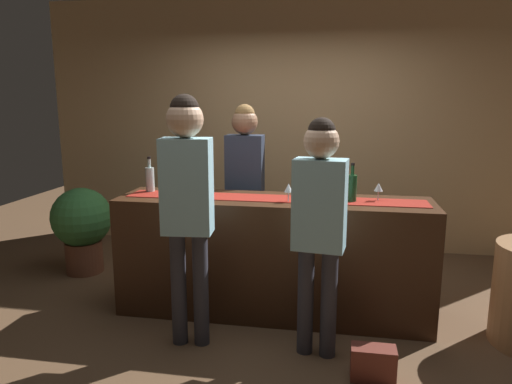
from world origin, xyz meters
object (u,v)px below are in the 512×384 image
object	(u,v)px
wine_glass_mid_counter	(378,188)
bartender	(245,175)
wine_bottle_amber	(206,180)
customer_browsing	(187,193)
wine_glass_near_customer	(288,189)
customer_sipping	(319,214)
handbag	(373,363)
wine_bottle_clear	(150,179)
wine_bottle_green	(352,187)
potted_plant_tall	(82,224)

from	to	relation	value
wine_glass_mid_counter	bartender	xyz separation A→B (m)	(-1.16, 0.52, -0.02)
wine_bottle_amber	customer_browsing	world-z (taller)	customer_browsing
wine_glass_near_customer	customer_sipping	world-z (taller)	customer_sipping
wine_glass_mid_counter	customer_sipping	xyz separation A→B (m)	(-0.43, -0.66, -0.07)
handbag	wine_glass_near_customer	bearing A→B (deg)	129.96
wine_bottle_amber	wine_glass_mid_counter	size ratio (longest dim) A/B	2.10
wine_glass_near_customer	wine_bottle_clear	bearing A→B (deg)	170.87
wine_glass_near_customer	handbag	xyz separation A→B (m)	(0.63, -0.75, -0.96)
wine_bottle_clear	wine_glass_near_customer	bearing A→B (deg)	-9.13
wine_bottle_amber	handbag	world-z (taller)	wine_bottle_amber
wine_bottle_clear	bartender	xyz separation A→B (m)	(0.73, 0.49, -0.03)
wine_glass_near_customer	customer_browsing	bearing A→B (deg)	-141.65
customer_browsing	handbag	xyz separation A→B (m)	(1.27, -0.24, -1.00)
bartender	customer_sipping	distance (m)	1.39
bartender	customer_sipping	bearing A→B (deg)	122.09
wine_bottle_clear	bartender	distance (m)	0.88
wine_bottle_green	wine_glass_mid_counter	size ratio (longest dim) A/B	2.10
wine_glass_mid_counter	handbag	world-z (taller)	wine_glass_mid_counter
bartender	customer_browsing	distance (m)	1.20
wine_bottle_clear	wine_bottle_green	bearing A→B (deg)	-3.49
customer_sipping	handbag	bearing A→B (deg)	-26.75
wine_glass_near_customer	wine_glass_mid_counter	world-z (taller)	same
wine_bottle_green	wine_bottle_clear	bearing A→B (deg)	176.51
wine_glass_near_customer	potted_plant_tall	size ratio (longest dim) A/B	0.16
potted_plant_tall	wine_bottle_green	bearing A→B (deg)	-12.60
wine_glass_near_customer	potted_plant_tall	xyz separation A→B (m)	(-2.16, 0.68, -0.57)
wine_glass_mid_counter	bartender	size ratio (longest dim) A/B	0.08
wine_bottle_green	potted_plant_tall	distance (m)	2.77
customer_sipping	customer_browsing	size ratio (longest dim) A/B	0.92
customer_sipping	bartender	bearing A→B (deg)	129.41
wine_bottle_amber	customer_browsing	xyz separation A→B (m)	(0.06, -0.71, 0.04)
customer_browsing	potted_plant_tall	distance (m)	2.02
wine_glass_mid_counter	customer_sipping	size ratio (longest dim) A/B	0.09
wine_glass_near_customer	customer_browsing	world-z (taller)	customer_browsing
wine_glass_near_customer	handbag	distance (m)	1.37
bartender	wine_glass_mid_counter	bearing A→B (deg)	155.88
customer_sipping	wine_glass_mid_counter	bearing A→B (deg)	64.48
wine_bottle_clear	potted_plant_tall	xyz separation A→B (m)	(-0.96, 0.49, -0.57)
wine_bottle_clear	wine_glass_near_customer	world-z (taller)	wine_bottle_clear
potted_plant_tall	handbag	xyz separation A→B (m)	(2.79, -1.43, -0.40)
potted_plant_tall	handbag	bearing A→B (deg)	-27.17
customer_browsing	customer_sipping	bearing A→B (deg)	-4.70
potted_plant_tall	wine_glass_near_customer	bearing A→B (deg)	-17.50
handbag	wine_bottle_green	bearing A→B (deg)	100.05
wine_bottle_amber	bartender	size ratio (longest dim) A/B	0.18
wine_glass_mid_counter	handbag	distance (m)	1.32
wine_bottle_green	wine_bottle_clear	size ratio (longest dim) A/B	1.00
wine_bottle_clear	handbag	distance (m)	2.28
wine_bottle_amber	potted_plant_tall	world-z (taller)	wine_bottle_amber
wine_bottle_green	bartender	xyz separation A→B (m)	(-0.96, 0.59, -0.03)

